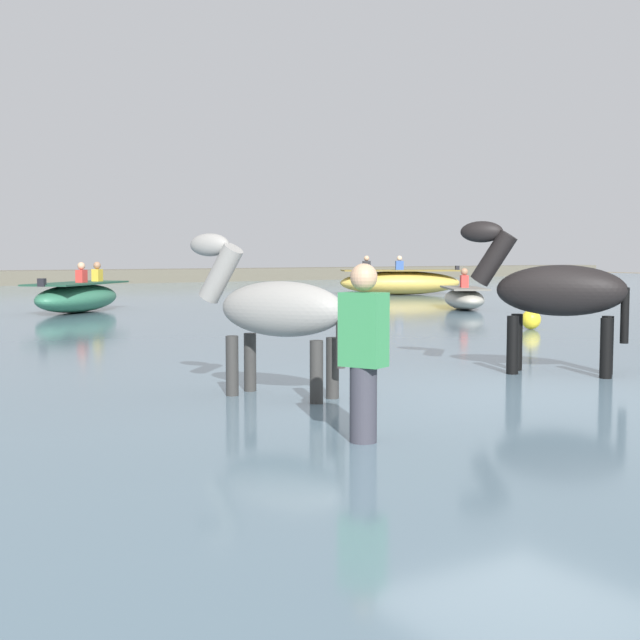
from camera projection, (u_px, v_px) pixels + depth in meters
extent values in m
plane|color=#756B56|center=(527.00, 427.00, 8.55)|extent=(120.00, 120.00, 0.00)
cube|color=slate|center=(148.00, 333.00, 16.94)|extent=(90.00, 90.00, 0.32)
ellipsoid|color=gray|center=(282.00, 309.00, 8.35)|extent=(1.05, 1.39, 0.53)
cylinder|color=#31312F|center=(232.00, 382.00, 8.48)|extent=(0.12, 0.12, 0.90)
cylinder|color=#31312F|center=(250.00, 378.00, 8.76)|extent=(0.12, 0.12, 0.90)
cylinder|color=#31312F|center=(316.00, 389.00, 8.04)|extent=(0.12, 0.12, 0.90)
cylinder|color=#31312F|center=(332.00, 385.00, 8.32)|extent=(0.12, 0.12, 0.90)
cylinder|color=gray|center=(221.00, 273.00, 8.65)|extent=(0.42, 0.53, 0.61)
ellipsoid|color=gray|center=(210.00, 245.00, 8.69)|extent=(0.39, 0.49, 0.23)
cylinder|color=#31312F|center=(341.00, 337.00, 8.06)|extent=(0.09, 0.09, 0.57)
ellipsoid|color=black|center=(561.00, 290.00, 9.93)|extent=(1.28, 1.46, 0.58)
cylinder|color=black|center=(512.00, 359.00, 10.00)|extent=(0.14, 0.14, 0.99)
cylinder|color=black|center=(516.00, 356.00, 10.33)|extent=(0.14, 0.14, 0.99)
cylinder|color=black|center=(606.00, 363.00, 9.65)|extent=(0.14, 0.14, 0.99)
cylinder|color=black|center=(607.00, 359.00, 9.98)|extent=(0.14, 0.14, 0.99)
cylinder|color=black|center=(494.00, 258.00, 10.16)|extent=(0.51, 0.57, 0.67)
ellipsoid|color=black|center=(482.00, 232.00, 10.19)|extent=(0.47, 0.52, 0.25)
cylinder|color=black|center=(625.00, 315.00, 9.71)|extent=(0.09, 0.09, 0.62)
ellipsoid|color=#B2AD9E|center=(464.00, 299.00, 21.68)|extent=(2.10, 2.58, 0.50)
cube|color=slate|center=(464.00, 288.00, 21.66)|extent=(2.01, 2.47, 0.04)
cube|color=red|center=(464.00, 281.00, 21.64)|extent=(0.29, 0.32, 0.30)
sphere|color=#A37556|center=(464.00, 272.00, 21.62)|extent=(0.18, 0.18, 0.18)
ellipsoid|color=gold|center=(400.00, 283.00, 29.34)|extent=(4.25, 3.20, 0.79)
cube|color=olive|center=(400.00, 271.00, 29.31)|extent=(4.08, 3.07, 0.04)
cube|color=black|center=(457.00, 268.00, 29.44)|extent=(0.18, 0.20, 0.18)
cube|color=#232328|center=(367.00, 265.00, 29.23)|extent=(0.31, 0.28, 0.30)
sphere|color=tan|center=(367.00, 258.00, 29.21)|extent=(0.18, 0.18, 0.18)
cube|color=#3356A8|center=(399.00, 265.00, 29.45)|extent=(0.31, 0.28, 0.30)
sphere|color=beige|center=(399.00, 258.00, 29.43)|extent=(0.18, 0.18, 0.18)
ellipsoid|color=#337556|center=(78.00, 298.00, 20.55)|extent=(3.17, 3.15, 0.66)
cube|color=#1E4634|center=(77.00, 283.00, 20.53)|extent=(3.04, 3.02, 0.04)
cube|color=black|center=(42.00, 283.00, 19.00)|extent=(0.20, 0.20, 0.18)
cube|color=gold|center=(97.00, 275.00, 21.39)|extent=(0.31, 0.31, 0.30)
sphere|color=#A37556|center=(97.00, 265.00, 21.37)|extent=(0.18, 0.18, 0.18)
cube|color=red|center=(81.00, 276.00, 20.49)|extent=(0.31, 0.31, 0.30)
sphere|color=tan|center=(81.00, 266.00, 20.47)|extent=(0.18, 0.18, 0.18)
cylinder|color=#383842|center=(363.00, 426.00, 6.39)|extent=(0.20, 0.20, 0.88)
cube|color=#388E51|center=(364.00, 330.00, 6.33)|extent=(0.31, 0.37, 0.54)
sphere|color=tan|center=(364.00, 277.00, 6.30)|extent=(0.20, 0.20, 0.20)
sphere|color=yellow|center=(531.00, 320.00, 15.92)|extent=(0.36, 0.36, 0.36)
cylinder|color=black|center=(531.00, 297.00, 15.89)|extent=(0.04, 0.04, 0.46)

